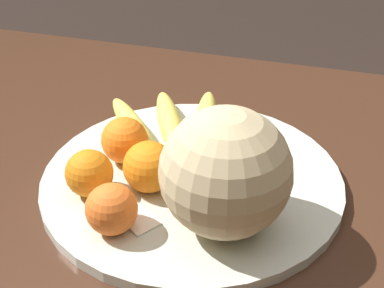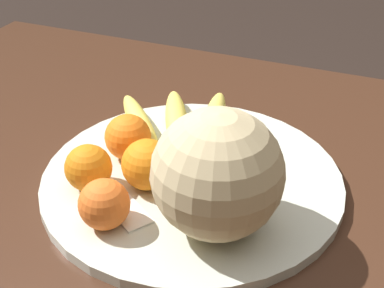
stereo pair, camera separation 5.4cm
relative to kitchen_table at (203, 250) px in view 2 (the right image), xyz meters
name	(u,v)px [view 2 (the right image)]	position (x,y,z in m)	size (l,w,h in m)	color
kitchen_table	(203,250)	(0.00, 0.00, 0.00)	(1.33, 0.90, 0.78)	#3D2316
fruit_bowl	(192,179)	(-0.02, 0.01, 0.12)	(0.41, 0.41, 0.02)	beige
melon	(217,174)	(0.05, -0.08, 0.20)	(0.15, 0.15, 0.15)	#C6B284
banana_bunch	(177,123)	(-0.08, 0.10, 0.14)	(0.21, 0.23, 0.03)	#473819
orange_front_left	(88,168)	(-0.13, -0.07, 0.16)	(0.06, 0.06, 0.06)	orange
orange_front_right	(104,204)	(-0.08, -0.13, 0.16)	(0.06, 0.06, 0.06)	orange
orange_mid_center	(147,164)	(-0.06, -0.04, 0.16)	(0.07, 0.07, 0.07)	orange
orange_back_left	(228,152)	(0.02, 0.03, 0.16)	(0.07, 0.07, 0.07)	orange
orange_back_right	(128,137)	(-0.12, 0.02, 0.16)	(0.07, 0.07, 0.07)	orange
produce_tag	(124,208)	(-0.07, -0.09, 0.13)	(0.09, 0.08, 0.00)	white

